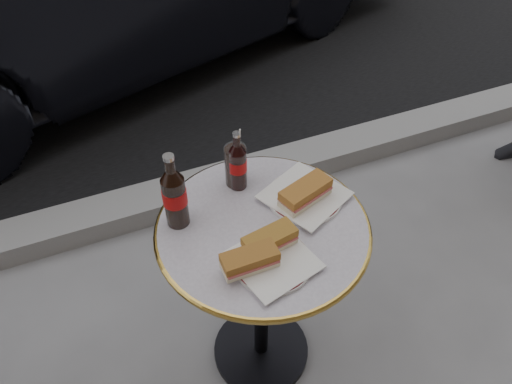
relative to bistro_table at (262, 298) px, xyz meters
name	(u,v)px	position (x,y,z in m)	size (l,w,h in m)	color
ground	(261,351)	(0.00, 0.00, -0.37)	(80.00, 80.00, 0.00)	gray
curb	(190,193)	(0.00, 0.90, -0.32)	(40.00, 0.20, 0.12)	gray
bistro_table	(262,298)	(0.00, 0.00, 0.00)	(0.62, 0.62, 0.73)	#BAB2C4
plate_left	(273,262)	(-0.03, -0.13, 0.37)	(0.21, 0.21, 0.01)	silver
plate_right	(305,197)	(0.16, 0.05, 0.37)	(0.22, 0.22, 0.01)	white
sandwich_left_a	(250,261)	(-0.09, -0.13, 0.40)	(0.15, 0.07, 0.05)	#9A6127
sandwich_left_b	(270,241)	(-0.02, -0.09, 0.40)	(0.15, 0.07, 0.05)	#9F6B28
sandwich_right	(305,193)	(0.15, 0.03, 0.41)	(0.16, 0.08, 0.06)	#A46629
cola_bottle_left	(174,191)	(-0.22, 0.11, 0.49)	(0.07, 0.07, 0.25)	black
cola_bottle_right	(237,160)	(0.00, 0.18, 0.47)	(0.06, 0.06, 0.20)	black
cola_glass	(236,166)	(-0.01, 0.19, 0.44)	(0.07, 0.07, 0.14)	black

